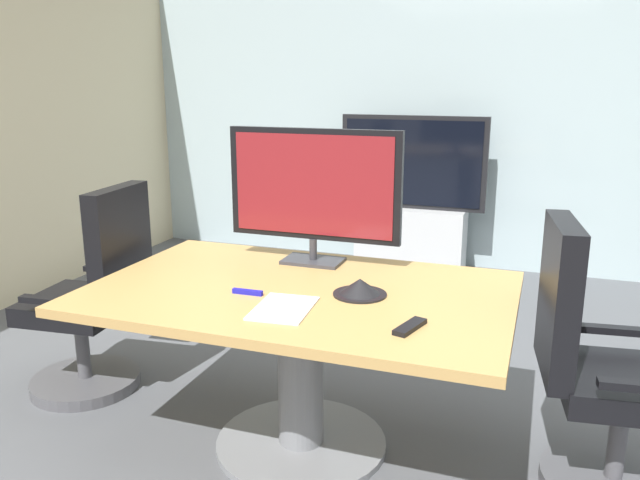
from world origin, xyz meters
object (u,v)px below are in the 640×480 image
Objects in this scene: conference_phone at (360,288)px; wall_display_unit at (411,220)px; conference_table at (300,333)px; office_chair_right at (598,383)px; remote_control at (410,327)px; tv_monitor at (314,188)px; office_chair_left at (95,308)px.

wall_display_unit is at bearing 97.45° from conference_phone.
conference_table is 1.34× the size of wall_display_unit.
office_chair_right is at bearing 7.09° from conference_phone.
office_chair_right is at bearing 47.57° from remote_control.
tv_monitor reaches higher than office_chair_right.
tv_monitor is (1.11, 0.25, 0.65)m from office_chair_left.
office_chair_left reaches higher than conference_phone.
office_chair_left and office_chair_right have the same top height.
office_chair_left is 0.83× the size of wall_display_unit.
tv_monitor is at bearing 101.91° from conference_table.
conference_phone is at bearing -82.55° from wall_display_unit.
conference_phone is at bearing 0.53° from conference_table.
tv_monitor reaches higher than remote_control.
remote_control is (0.53, -0.29, 0.21)m from conference_table.
conference_phone is at bearing 148.91° from remote_control.
wall_display_unit reaches higher than conference_phone.
tv_monitor reaches higher than office_chair_left.
remote_control is at bearing 70.32° from office_chair_left.
wall_display_unit is (-0.11, 2.82, -0.10)m from conference_table.
conference_table is 1.61× the size of office_chair_right.
conference_table is at bearing 88.02° from office_chair_right.
conference_table is 1.61× the size of office_chair_left.
conference_table is 1.20m from office_chair_left.
conference_phone is at bearing 78.82° from office_chair_left.
remote_control is at bearing -47.21° from conference_phone.
conference_phone is 1.29× the size of remote_control.
tv_monitor reaches higher than conference_table.
office_chair_right is 6.41× the size of remote_control.
tv_monitor is at bearing 148.18° from remote_control.
conference_phone reaches higher than conference_table.
tv_monitor is (-0.08, 0.39, 0.56)m from conference_table.
conference_phone is 0.40m from remote_control.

